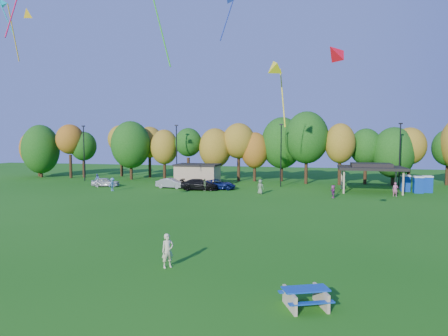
% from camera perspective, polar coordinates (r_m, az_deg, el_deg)
% --- Properties ---
extents(ground, '(160.00, 160.00, 0.00)m').
position_cam_1_polar(ground, '(20.68, -8.60, -15.61)').
color(ground, '#19600F').
rests_on(ground, ground).
extents(tree_line, '(93.57, 10.55, 11.15)m').
position_cam_1_polar(tree_line, '(64.09, 5.91, 3.26)').
color(tree_line, black).
rests_on(tree_line, ground).
extents(lamp_posts, '(64.50, 0.25, 9.09)m').
position_cam_1_polar(lamp_posts, '(58.30, 8.14, 2.14)').
color(lamp_posts, black).
rests_on(lamp_posts, ground).
extents(utility_building, '(6.30, 4.30, 3.25)m').
position_cam_1_polar(utility_building, '(58.89, -3.78, -0.98)').
color(utility_building, tan).
rests_on(utility_building, ground).
extents(pavilion, '(8.20, 6.20, 3.77)m').
position_cam_1_polar(pavilion, '(55.54, 20.25, 0.09)').
color(pavilion, tan).
rests_on(pavilion, ground).
extents(porta_potties, '(3.75, 2.39, 2.18)m').
position_cam_1_polar(porta_potties, '(57.63, 25.84, -2.06)').
color(porta_potties, '#0B3597').
rests_on(porta_potties, ground).
extents(picnic_table, '(2.36, 2.19, 0.82)m').
position_cam_1_polar(picnic_table, '(17.68, 11.57, -17.51)').
color(picnic_table, tan).
rests_on(picnic_table, ground).
extents(kite_flyer, '(0.80, 0.79, 1.86)m').
position_cam_1_polar(kite_flyer, '(22.29, -8.05, -11.61)').
color(kite_flyer, beige).
rests_on(kite_flyer, ground).
extents(car_a, '(4.21, 2.54, 1.34)m').
position_cam_1_polar(car_a, '(60.51, -16.56, -1.93)').
color(car_a, silver).
rests_on(car_a, ground).
extents(car_b, '(4.33, 1.80, 1.39)m').
position_cam_1_polar(car_b, '(56.73, -7.58, -2.17)').
color(car_b, gray).
rests_on(car_b, ground).
extents(car_c, '(5.31, 3.25, 1.38)m').
position_cam_1_polar(car_c, '(54.78, -0.90, -2.37)').
color(car_c, '#0E1A56').
rests_on(car_c, ground).
extents(car_d, '(5.38, 2.60, 1.51)m').
position_cam_1_polar(car_d, '(54.26, -3.48, -2.37)').
color(car_d, black).
rests_on(car_d, ground).
extents(far_person_0, '(0.66, 1.50, 1.56)m').
position_cam_1_polar(far_person_0, '(48.67, 15.32, -3.25)').
color(far_person_0, '#9C4183').
rests_on(far_person_0, ground).
extents(far_person_1, '(1.07, 0.92, 1.85)m').
position_cam_1_polar(far_person_1, '(50.37, 5.21, -2.70)').
color(far_person_1, '#607B54').
rests_on(far_person_1, ground).
extents(far_person_2, '(0.96, 0.95, 1.56)m').
position_cam_1_polar(far_person_2, '(64.42, -17.68, -1.49)').
color(far_person_2, '#526BB6').
rests_on(far_person_2, ground).
extents(far_person_3, '(0.82, 1.02, 1.62)m').
position_cam_1_polar(far_person_3, '(53.29, -2.78, -2.43)').
color(far_person_3, '#547044').
rests_on(far_person_3, ground).
extents(far_person_4, '(1.06, 1.30, 1.75)m').
position_cam_1_polar(far_person_4, '(55.30, -15.65, -2.27)').
color(far_person_4, '#5688BD').
rests_on(far_person_4, ground).
extents(far_person_5, '(0.71, 0.56, 1.71)m').
position_cam_1_polar(far_person_5, '(52.47, 23.26, -2.83)').
color(far_person_5, '#C55D85').
rests_on(far_person_5, ground).
extents(kite_2, '(1.29, 3.08, 5.25)m').
position_cam_1_polar(kite_2, '(44.12, -26.35, 19.14)').
color(kite_2, yellow).
extents(kite_8, '(1.61, 1.60, 1.31)m').
position_cam_1_polar(kite_8, '(22.27, 15.55, 15.66)').
color(kite_8, '#FA0D1E').
extents(kite_11, '(1.73, 3.28, 5.45)m').
position_cam_1_polar(kite_11, '(31.08, 7.27, 14.20)').
color(kite_11, yellow).
extents(kite_15, '(2.54, 1.68, 4.34)m').
position_cam_1_polar(kite_15, '(53.49, -29.23, 19.93)').
color(kite_15, '#0CB6BD').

